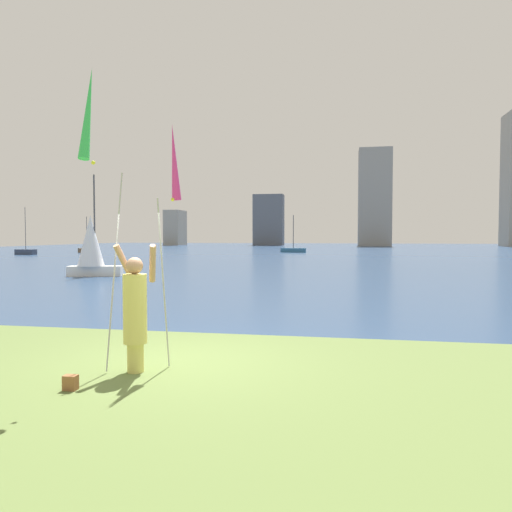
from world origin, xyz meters
name	(u,v)px	position (x,y,z in m)	size (l,w,h in m)	color
ground	(320,253)	(0.00, 50.95, -0.06)	(120.00, 138.00, 0.12)	#5B7038
person	(135,309)	(-0.40, -0.67, 0.99)	(0.74, 0.55, 2.02)	#D8CC66
kite_flag_left	(89,122)	(-0.81, -1.25, 3.79)	(0.16, 1.30, 4.58)	#B2B2B7
kite_flag_right	(174,168)	(0.02, -0.01, 3.27)	(0.16, 0.96, 3.98)	#B2B2B7
bag	(71,383)	(-0.91, -1.68, 0.10)	(0.19, 0.13, 0.21)	brown
sailboat_2	(26,252)	(-31.72, 40.26, 0.33)	(2.12, 0.98, 5.23)	#333D51
sailboat_3	(87,250)	(-28.05, 46.73, 0.33)	(2.21, 0.66, 4.41)	brown
sailboat_4	(293,250)	(-3.34, 52.34, 0.33)	(3.14, 1.12, 4.62)	#2D6084
sailboat_5	(92,246)	(-10.19, 15.65, 1.58)	(2.86, 1.68, 5.31)	white
skyline_tower_0	(175,228)	(-32.72, 91.37, 3.72)	(3.32, 5.91, 7.43)	gray
skyline_tower_1	(269,220)	(-12.75, 93.31, 5.34)	(6.30, 3.31, 10.68)	#565B66
skyline_tower_2	(375,198)	(8.81, 90.89, 9.52)	(6.29, 5.70, 19.04)	gray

